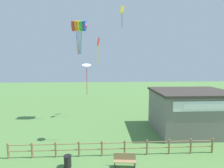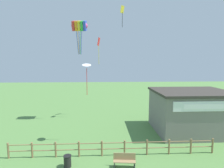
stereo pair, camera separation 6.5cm
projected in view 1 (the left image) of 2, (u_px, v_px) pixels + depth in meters
The scene contains 8 objects.
wooden_fence at pixel (113, 147), 13.59m from camera, with size 16.10×0.14×1.21m.
seaside_building at pixel (191, 111), 18.47m from camera, with size 7.76×6.12×4.35m.
park_bench_near_fence at pixel (125, 160), 12.12m from camera, with size 1.57×0.54×0.96m.
trash_bin at pixel (68, 161), 12.11m from camera, with size 0.54×0.54×0.83m.
kite_rainbow_parafoil at pixel (79, 26), 21.10m from camera, with size 2.08×1.50×4.10m.
kite_white_delta at pixel (87, 67), 15.36m from camera, with size 0.88×0.86×2.87m.
kite_yellow_diamond at pixel (122, 12), 22.44m from camera, with size 0.59×0.61×2.70m.
kite_red_diamond at pixel (98, 45), 21.99m from camera, with size 0.38×0.75×3.30m.
Camera 1 is at (-0.80, -6.73, 7.18)m, focal length 28.00 mm.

